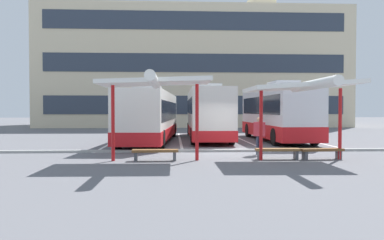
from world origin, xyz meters
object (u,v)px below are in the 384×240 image
Objects in this scene: waiting_shelter_0 at (155,84)px; bench_2 at (322,151)px; waiting_shelter_1 at (303,88)px; coach_bus_1 at (207,114)px; coach_bus_2 at (277,114)px; waiting_passenger_0 at (259,133)px; coach_bus_0 at (151,117)px; bench_0 at (155,152)px; bench_1 at (278,151)px.

bench_2 is at bearing 2.40° from waiting_shelter_0.
waiting_shelter_0 reaches higher than waiting_shelter_1.
coach_bus_2 is at bearing -16.76° from coach_bus_1.
waiting_shelter_0 is 2.70× the size of waiting_passenger_0.
waiting_shelter_0 is at bearing -85.58° from coach_bus_0.
waiting_passenger_0 is at bearing 142.82° from bench_2.
coach_bus_2 is 9.34m from bench_2.
coach_bus_2 is 5.65× the size of bench_2.
coach_bus_0 is 8.90m from bench_0.
bench_0 is 1.08× the size of waiting_passenger_0.
coach_bus_2 is (8.22, 0.48, 0.17)m from coach_bus_0.
waiting_shelter_0 is 2.72m from bench_0.
waiting_shelter_1 reaches higher than bench_0.
coach_bus_2 is at bearing 50.92° from bench_0.
bench_0 is at bearing -179.46° from bench_2.
bench_2 is at bearing -37.18° from waiting_passenger_0.
coach_bus_0 is 1.21× the size of coach_bus_2.
waiting_shelter_1 is 2.76m from bench_1.
bench_0 is at bearing 177.57° from waiting_shelter_1.
waiting_shelter_0 is at bearing -90.00° from bench_0.
coach_bus_1 is 6.28× the size of bench_2.
coach_bus_1 is 11.29m from waiting_shelter_1.
bench_0 is at bearing 90.00° from waiting_shelter_0.
coach_bus_0 reaches higher than bench_0.
coach_bus_1 is 2.45× the size of waiting_shelter_0.
bench_2 is 1.06× the size of waiting_passenger_0.
coach_bus_1 is at bearing 25.98° from coach_bus_0.
coach_bus_2 reaches higher than waiting_shelter_0.
waiting_shelter_1 is at bearing -160.79° from bench_2.
waiting_shelter_1 is (5.88, -0.03, -0.14)m from waiting_shelter_0.
coach_bus_1 reaches higher than bench_1.
coach_bus_1 is 10.71m from bench_1.
waiting_shelter_1 is at bearing -75.40° from coach_bus_1.
waiting_passenger_0 is at bearing -111.29° from coach_bus_2.
coach_bus_0 reaches higher than waiting_shelter_0.
bench_0 is at bearing -159.37° from waiting_passenger_0.
coach_bus_2 is 2.09× the size of waiting_shelter_1.
waiting_passenger_0 reaches higher than bench_1.
bench_1 is at bearing 155.21° from waiting_shelter_1.
coach_bus_2 is 12.18m from waiting_shelter_0.
coach_bus_0 is at bearing 94.42° from waiting_shelter_0.
waiting_passenger_0 is (-2.19, 1.66, 0.65)m from bench_2.
coach_bus_2 is at bearing 74.39° from bench_1.
coach_bus_0 is at bearing 130.62° from bench_2.
coach_bus_2 is at bearing 80.21° from waiting_shelter_1.
waiting_shelter_0 is (0.70, -9.01, 1.46)m from coach_bus_0.
bench_1 is (4.98, 0.39, -2.71)m from waiting_shelter_0.
waiting_passenger_0 is at bearing 23.01° from waiting_shelter_0.
coach_bus_1 is 11.27m from bench_2.
coach_bus_0 is 1.09× the size of coach_bus_1.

